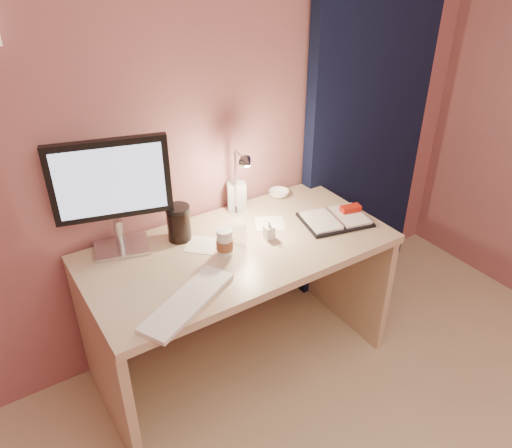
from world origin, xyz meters
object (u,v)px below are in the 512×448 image
monitor (112,187)px  coffee_cup (225,243)px  dark_jar (179,225)px  lotion_bottle (269,230)px  clear_cup (238,235)px  keyboard (188,302)px  bowl (279,193)px  product_box (237,196)px  planner (336,218)px  desk_lamp (247,178)px  desk (232,277)px

monitor → coffee_cup: (0.37, -0.28, -0.26)m
coffee_cup → dark_jar: bearing=117.8°
lotion_bottle → dark_jar: dark_jar is taller
coffee_cup → lotion_bottle: size_ratio=1.26×
coffee_cup → lotion_bottle: bearing=-1.3°
clear_cup → keyboard: bearing=-147.7°
clear_cup → bowl: (0.44, 0.30, -0.05)m
keyboard → coffee_cup: 0.37m
dark_jar → keyboard: bearing=-111.8°
bowl → product_box: 0.26m
planner → bowl: planner is taller
planner → desk_lamp: bearing=157.5°
keyboard → clear_cup: bearing=4.8°
desk_lamp → clear_cup: bearing=-123.3°
desk → dark_jar: size_ratio=9.24×
clear_cup → bowl: 0.53m
clear_cup → lotion_bottle: size_ratio=1.36×
coffee_cup → product_box: size_ratio=0.87×
dark_jar → coffee_cup: bearing=-62.2°
keyboard → bowl: bowl is taller
keyboard → planner: bearing=-16.7°
dark_jar → product_box: bearing=16.6°
desk_lamp → product_box: bearing=93.4°
clear_cup → dark_jar: 0.28m
product_box → monitor: bearing=-151.3°
monitor → bowl: bearing=17.4°
monitor → lotion_bottle: bearing=-10.2°
monitor → lotion_bottle: (0.60, -0.29, -0.27)m
planner → dark_jar: size_ratio=2.41×
clear_cup → lotion_bottle: (0.16, -0.02, -0.02)m
monitor → lotion_bottle: 0.72m
keyboard → coffee_cup: (0.29, 0.22, 0.05)m
dark_jar → clear_cup: bearing=-47.1°
clear_cup → desk_lamp: desk_lamp is taller
desk → lotion_bottle: size_ratio=14.62×
coffee_cup → bowl: (0.51, 0.32, -0.04)m
monitor → clear_cup: (0.45, -0.27, -0.25)m
lotion_bottle → product_box: product_box is taller
desk → keyboard: (-0.37, -0.31, 0.24)m
desk → desk_lamp: size_ratio=3.93×
planner → coffee_cup: size_ratio=3.02×
keyboard → lotion_bottle: lotion_bottle is taller
desk → clear_cup: bearing=-94.7°
lotion_bottle → desk_lamp: bearing=85.6°
planner → coffee_cup: (-0.60, 0.05, 0.04)m
monitor → keyboard: 0.59m
desk → monitor: (-0.45, 0.19, 0.54)m
planner → coffee_cup: coffee_cup is taller
keyboard → dark_jar: size_ratio=2.98×
monitor → keyboard: (0.08, -0.50, -0.30)m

